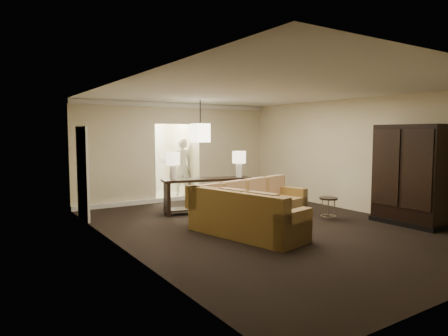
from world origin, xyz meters
TOP-DOWN VIEW (x-y plane):
  - ground at (0.00, 0.00)m, footprint 8.00×8.00m
  - wall_back at (0.00, 4.00)m, footprint 6.00×0.04m
  - wall_left at (-3.00, 0.00)m, footprint 0.04×8.00m
  - wall_right at (3.00, 0.00)m, footprint 0.04×8.00m
  - ceiling at (0.00, 0.00)m, footprint 6.00×8.00m
  - crown_molding at (0.00, 3.95)m, footprint 6.00×0.10m
  - baseboard at (0.00, 3.95)m, footprint 6.00×0.10m
  - side_door at (-2.97, 2.80)m, footprint 0.05×0.90m
  - foyer at (0.00, 5.34)m, footprint 1.44×2.02m
  - sectional_sofa at (-0.14, 0.20)m, footprint 3.17×2.94m
  - coffee_table at (-0.16, 0.78)m, footprint 1.13×1.13m
  - console_table at (-0.22, 2.00)m, footprint 2.24×0.97m
  - armoire at (2.69, -1.46)m, footprint 0.63×1.48m
  - drink_table at (1.61, -0.23)m, footprint 0.41×0.41m
  - table_lamp_left at (-1.04, 2.19)m, footprint 0.34×0.34m
  - table_lamp_right at (0.60, 1.81)m, footprint 0.34×0.34m
  - pendant_light at (0.00, 2.70)m, footprint 0.38×0.38m
  - person at (0.45, 4.67)m, footprint 0.79×0.59m

SIDE VIEW (x-z plane):
  - ground at x=0.00m, z-range 0.00..0.00m
  - baseboard at x=0.00m, z-range 0.00..0.12m
  - coffee_table at x=-0.16m, z-range 0.00..0.41m
  - sectional_sofa at x=-0.14m, z-range -0.09..0.81m
  - drink_table at x=1.61m, z-range 0.11..0.62m
  - console_table at x=-0.22m, z-range 0.08..0.93m
  - person at x=0.45m, z-range 0.00..1.99m
  - armoire at x=2.69m, z-range -0.04..2.08m
  - side_door at x=-2.97m, z-range 0.00..2.10m
  - table_lamp_left at x=-1.04m, z-range 0.95..1.60m
  - table_lamp_right at x=0.60m, z-range 0.95..1.60m
  - foyer at x=0.00m, z-range -0.10..2.70m
  - wall_back at x=0.00m, z-range 0.00..2.80m
  - wall_left at x=-3.00m, z-range 0.00..2.80m
  - wall_right at x=3.00m, z-range 0.00..2.80m
  - pendant_light at x=0.00m, z-range 1.41..2.50m
  - crown_molding at x=0.00m, z-range 2.67..2.79m
  - ceiling at x=0.00m, z-range 2.79..2.81m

